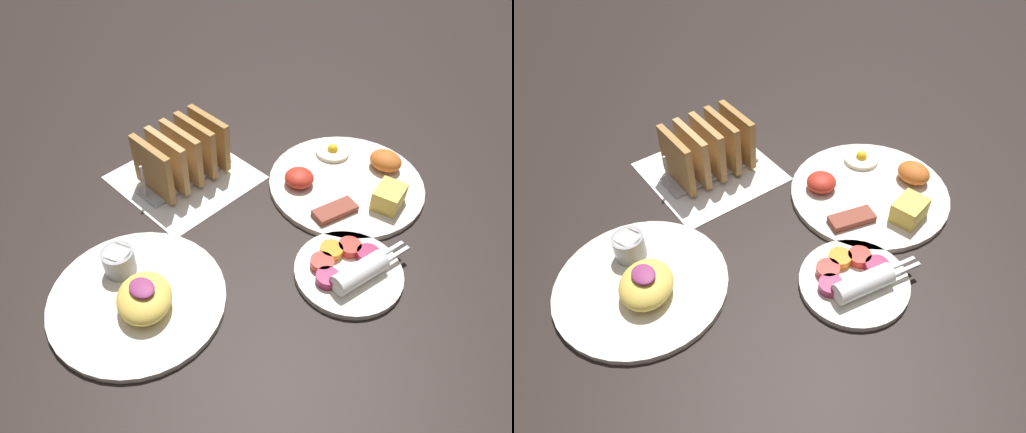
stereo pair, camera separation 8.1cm
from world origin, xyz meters
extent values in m
plane|color=black|center=(0.00, 0.00, 0.00)|extent=(3.00, 3.00, 0.00)
cube|color=white|center=(-0.17, 0.01, 0.00)|extent=(0.22, 0.22, 0.00)
cylinder|color=silver|center=(0.05, 0.20, 0.01)|extent=(0.28, 0.28, 0.01)
cube|color=#E5C64C|center=(0.14, 0.20, 0.03)|extent=(0.06, 0.06, 0.04)
ellipsoid|color=#C66023|center=(0.07, 0.28, 0.03)|extent=(0.06, 0.05, 0.03)
cylinder|color=#F4EACC|center=(-0.02, 0.25, 0.01)|extent=(0.06, 0.06, 0.01)
sphere|color=yellow|center=(-0.02, 0.25, 0.02)|extent=(0.02, 0.02, 0.02)
ellipsoid|color=red|center=(-0.01, 0.13, 0.02)|extent=(0.05, 0.05, 0.03)
cube|color=brown|center=(0.09, 0.12, 0.02)|extent=(0.05, 0.08, 0.01)
cylinder|color=silver|center=(0.18, 0.04, 0.01)|extent=(0.17, 0.17, 0.01)
cylinder|color=#99234C|center=(0.18, 0.08, 0.02)|extent=(0.04, 0.04, 0.01)
cylinder|color=red|center=(0.15, 0.07, 0.02)|extent=(0.04, 0.04, 0.01)
cylinder|color=orange|center=(0.14, 0.05, 0.02)|extent=(0.04, 0.04, 0.01)
cylinder|color=red|center=(0.14, 0.02, 0.02)|extent=(0.04, 0.04, 0.01)
cylinder|color=#99234C|center=(0.17, 0.00, 0.02)|extent=(0.04, 0.04, 0.01)
cylinder|color=white|center=(0.20, 0.04, 0.03)|extent=(0.05, 0.10, 0.03)
cube|color=silver|center=(0.21, 0.11, 0.03)|extent=(0.01, 0.05, 0.00)
cube|color=silver|center=(0.22, 0.10, 0.03)|extent=(0.01, 0.05, 0.00)
cylinder|color=silver|center=(-0.01, -0.22, 0.01)|extent=(0.26, 0.26, 0.01)
ellipsoid|color=#EAC651|center=(0.02, -0.22, 0.03)|extent=(0.12, 0.12, 0.04)
ellipsoid|color=#8C3366|center=(0.02, -0.22, 0.05)|extent=(0.04, 0.03, 0.01)
cylinder|color=#99999E|center=(-0.07, -0.20, 0.03)|extent=(0.05, 0.05, 0.04)
cylinder|color=white|center=(-0.07, -0.20, 0.05)|extent=(0.04, 0.04, 0.01)
cube|color=#B7B7BC|center=(-0.17, 0.01, 0.01)|extent=(0.06, 0.18, 0.01)
cube|color=#A87B42|center=(-0.17, -0.06, 0.06)|extent=(0.10, 0.01, 0.10)
cube|color=tan|center=(-0.17, -0.02, 0.06)|extent=(0.10, 0.01, 0.10)
cube|color=#B3854D|center=(-0.17, 0.01, 0.06)|extent=(0.10, 0.01, 0.10)
cube|color=#A87B42|center=(-0.17, 0.04, 0.06)|extent=(0.10, 0.01, 0.10)
cube|color=#A5773F|center=(-0.17, 0.07, 0.06)|extent=(0.10, 0.01, 0.10)
cylinder|color=#B7B7BC|center=(-0.17, -0.08, 0.04)|extent=(0.01, 0.01, 0.07)
cylinder|color=#B7B7BC|center=(-0.17, 0.09, 0.04)|extent=(0.01, 0.01, 0.07)
camera|label=1|loc=(0.42, -0.40, 0.60)|focal=35.00mm
camera|label=2|loc=(0.47, -0.34, 0.60)|focal=35.00mm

